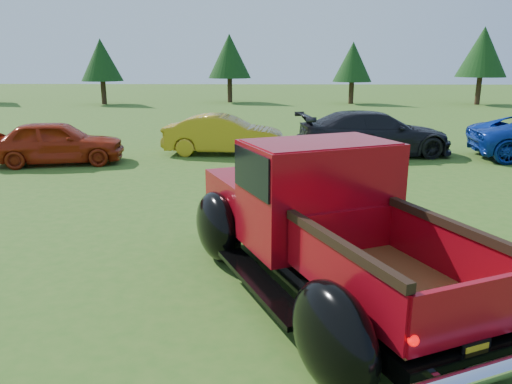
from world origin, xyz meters
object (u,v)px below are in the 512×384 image
(tree_mid_right, at_px, (353,62))
(show_car_grey, at_px, (374,133))
(pickup_truck, at_px, (317,218))
(tree_west, at_px, (101,60))
(show_car_red, at_px, (57,142))
(tree_east, at_px, (483,52))
(show_car_yellow, at_px, (224,135))
(tree_mid_left, at_px, (229,56))

(tree_mid_right, bearing_deg, show_car_grey, -96.74)
(pickup_truck, relative_size, show_car_grey, 1.15)
(tree_west, xyz_separation_m, show_car_red, (5.50, -21.32, -2.43))
(tree_mid_right, distance_m, show_car_red, 25.68)
(tree_east, height_order, show_car_grey, tree_east)
(tree_mid_right, relative_size, show_car_yellow, 1.08)
(tree_mid_left, bearing_deg, show_car_red, -98.54)
(tree_mid_right, xyz_separation_m, pickup_truck, (-5.26, -30.67, -1.99))
(show_car_red, height_order, show_car_yellow, show_car_red)
(tree_mid_left, distance_m, show_car_grey, 22.77)
(tree_east, distance_m, pickup_truck, 33.48)
(tree_mid_left, relative_size, pickup_truck, 0.84)
(tree_mid_right, distance_m, pickup_truck, 31.18)
(tree_mid_right, xyz_separation_m, show_car_grey, (-2.44, -20.65, -2.23))
(tree_east, relative_size, show_car_grey, 1.05)
(tree_mid_left, xyz_separation_m, show_car_red, (-3.50, -23.32, -2.71))
(show_car_red, relative_size, show_car_yellow, 0.98)
(pickup_truck, xyz_separation_m, show_car_yellow, (-2.24, 10.15, -0.32))
(tree_mid_left, height_order, tree_mid_right, tree_mid_left)
(show_car_yellow, bearing_deg, tree_mid_right, -17.43)
(tree_east, bearing_deg, show_car_red, -134.58)
(tree_east, distance_m, show_car_grey, 23.35)
(show_car_yellow, bearing_deg, pickup_truck, -164.90)
(tree_west, height_order, tree_mid_left, tree_mid_left)
(tree_mid_right, bearing_deg, tree_west, -176.82)
(show_car_red, bearing_deg, pickup_truck, -150.82)
(tree_mid_right, relative_size, show_car_red, 1.11)
(pickup_truck, distance_m, show_car_red, 11.06)
(tree_east, distance_m, show_car_yellow, 26.12)
(show_car_red, height_order, show_car_grey, show_car_grey)
(tree_west, xyz_separation_m, pickup_truck, (12.74, -29.67, -2.13))
(pickup_truck, height_order, show_car_yellow, pickup_truck)
(show_car_red, bearing_deg, show_car_grey, -92.34)
(tree_west, bearing_deg, tree_east, 1.06)
(tree_west, height_order, tree_east, tree_east)
(tree_east, relative_size, pickup_truck, 0.91)
(tree_mid_right, bearing_deg, pickup_truck, -99.73)
(tree_west, height_order, show_car_grey, tree_west)
(show_car_red, bearing_deg, tree_mid_left, -20.28)
(tree_west, relative_size, tree_mid_right, 1.05)
(tree_mid_left, distance_m, tree_east, 18.06)
(show_car_red, relative_size, show_car_grey, 0.77)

